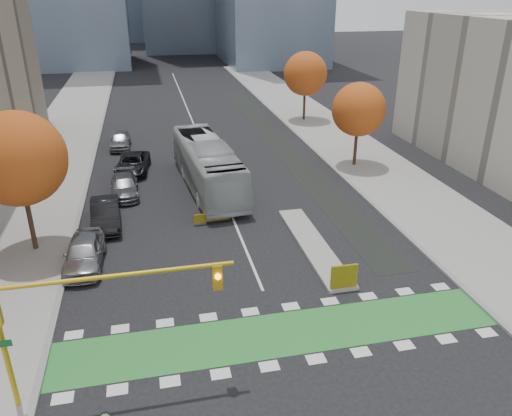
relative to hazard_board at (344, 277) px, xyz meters
name	(u,v)px	position (x,y,z in m)	size (l,w,h in m)	color
ground	(290,356)	(-4.00, -4.20, -0.80)	(300.00, 300.00, 0.00)	black
sidewalk_west	(34,199)	(-17.50, 15.80, -0.73)	(7.00, 120.00, 0.15)	gray
sidewalk_east	(380,171)	(9.50, 15.80, -0.73)	(7.00, 120.00, 0.15)	gray
curb_west	(84,195)	(-14.00, 15.80, -0.73)	(0.30, 120.00, 0.16)	gray
curb_east	(341,175)	(6.00, 15.80, -0.73)	(0.30, 120.00, 0.16)	gray
bike_crossing	(281,334)	(-4.00, -2.70, -0.79)	(20.00, 3.00, 0.01)	#297F30
centre_line	(193,122)	(-4.00, 35.80, -0.80)	(0.15, 70.00, 0.01)	silver
bike_lane_paint	(279,143)	(3.50, 25.80, -0.80)	(2.50, 50.00, 0.01)	black
median_island	(313,245)	(0.00, 4.80, -0.72)	(1.60, 10.00, 0.16)	gray
hazard_board	(344,277)	(0.00, 0.00, 0.00)	(1.40, 0.12, 1.30)	yellow
tree_west	(18,159)	(-16.00, 7.80, 4.82)	(5.20, 5.20, 8.22)	#332114
tree_east_near	(359,110)	(8.00, 17.80, 4.06)	(4.40, 4.40, 7.08)	#332114
tree_east_far	(305,74)	(8.50, 33.80, 4.44)	(4.80, 4.80, 7.65)	#332114
traffic_signal_west	(76,307)	(-11.93, -4.71, 3.23)	(8.53, 0.56, 5.20)	#BF9914
bus	(207,165)	(-4.88, 15.49, 1.04)	(3.09, 13.19, 3.67)	#AFB6B7
parked_car_a	(84,252)	(-13.00, 5.34, 0.03)	(1.97, 4.89, 1.66)	gray
parked_car_b	(105,214)	(-12.14, 10.34, 0.02)	(1.73, 4.95, 1.63)	black
parked_car_c	(124,186)	(-11.08, 15.34, -0.09)	(1.98, 4.87, 1.41)	#535258
parked_car_d	(133,163)	(-10.50, 20.34, -0.06)	(2.45, 5.32, 1.48)	black
parked_car_e	(120,140)	(-11.71, 27.45, -0.01)	(1.86, 4.62, 1.58)	gray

